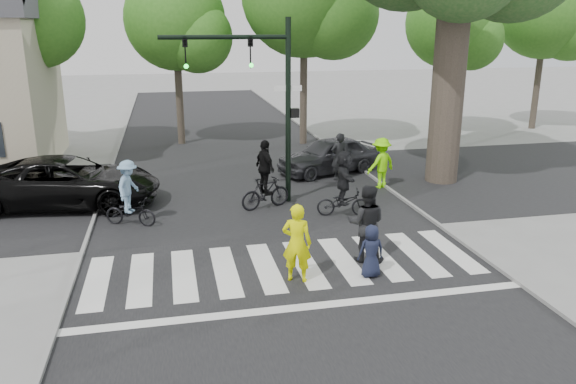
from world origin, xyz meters
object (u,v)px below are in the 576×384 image
Objects in this scene: car_suv at (67,182)px; car_grey at (329,155)px; pedestrian_adult at (366,223)px; traffic_signal at (262,86)px; cyclist_right at (344,187)px; cyclist_left at (129,198)px; pedestrian_child at (371,251)px; cyclist_mid at (265,181)px; pedestrian_woman at (297,243)px.

car_grey is at bearing -68.19° from car_suv.
pedestrian_adult reaches higher than car_suv.
car_grey is at bearing 46.07° from traffic_signal.
car_grey is at bearing 78.54° from cyclist_right.
pedestrian_adult is 1.00× the size of cyclist_left.
pedestrian_child is 0.65× the size of pedestrian_adult.
car_grey is at bearing -79.22° from pedestrian_adult.
traffic_signal is 4.65× the size of pedestrian_child.
pedestrian_adult is 8.85m from car_grey.
traffic_signal reaches higher than car_grey.
car_grey is at bearing 32.21° from cyclist_left.
car_grey is (1.78, 9.63, 0.08)m from pedestrian_child.
cyclist_right is 5.35m from car_grey.
traffic_signal is 3.01× the size of cyclist_left.
cyclist_left reaches higher than car_suv.
cyclist_mid reaches higher than pedestrian_adult.
cyclist_mid reaches higher than cyclist_left.
cyclist_right is at bearing -29.84° from car_grey.
cyclist_right is at bearing -100.55° from car_suv.
pedestrian_woman is at bearing -38.89° from car_grey.
car_grey is (7.52, 4.74, -0.14)m from cyclist_left.
pedestrian_adult is (1.97, 0.78, 0.05)m from pedestrian_woman.
traffic_signal is at bearing -91.23° from car_suv.
traffic_signal reaches higher than car_suv.
pedestrian_child is 0.62× the size of cyclist_right.
pedestrian_woman is 0.95× the size of cyclist_left.
cyclist_mid is (0.23, 5.48, -0.01)m from pedestrian_woman.
pedestrian_woman reaches higher than pedestrian_child.
car_suv is (-8.04, 6.34, -0.18)m from pedestrian_adult.
cyclist_right is at bearing -39.78° from traffic_signal.
car_suv is at bearing 165.48° from cyclist_mid.
cyclist_left is at bearing -170.03° from cyclist_mid.
pedestrian_adult is 0.47× the size of car_grey.
car_grey is (3.27, 3.40, -3.17)m from traffic_signal.
cyclist_right is 9.03m from car_suv.
cyclist_right is 0.49× the size of car_grey.
traffic_signal is at bearing 17.55° from cyclist_left.
cyclist_left is at bearing -27.76° from pedestrian_woman.
cyclist_right is (2.25, -1.24, 0.00)m from cyclist_mid.
cyclist_mid is 0.53× the size of car_grey.
pedestrian_woman is at bearing -50.00° from cyclist_left.
pedestrian_child is 0.57× the size of cyclist_mid.
cyclist_mid is (-0.04, -0.60, -2.97)m from traffic_signal.
pedestrian_child is at bearing 98.91° from pedestrian_adult.
pedestrian_woman reaches higher than car_suv.
pedestrian_adult is at bearing -120.26° from car_suv.
traffic_signal reaches higher than pedestrian_adult.
pedestrian_adult is 0.95× the size of cyclist_right.
pedestrian_adult is 10.24m from car_suv.
traffic_signal is 1.02× the size of car_suv.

